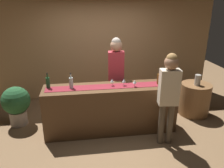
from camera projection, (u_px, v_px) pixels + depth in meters
ground_plane at (110, 129)px, 4.69m from camera, size 10.00×10.00×0.00m
back_wall at (100, 43)px, 5.94m from camera, size 6.00×0.12×2.90m
bar_counter at (110, 109)px, 4.52m from camera, size 2.58×0.60×0.96m
counter_runner_cloth at (110, 86)px, 4.36m from camera, size 2.45×0.28×0.01m
wine_bottle_clear at (71, 83)px, 4.23m from camera, size 0.07×0.07×0.30m
wine_bottle_amber at (159, 79)px, 4.44m from camera, size 0.07×0.07×0.30m
wine_bottle_green at (48, 83)px, 4.24m from camera, size 0.07×0.07×0.30m
wine_glass_near_customer at (124, 81)px, 4.36m from camera, size 0.07×0.07×0.14m
wine_glass_mid_counter at (112, 81)px, 4.36m from camera, size 0.07×0.07×0.14m
wine_glass_far_end at (135, 82)px, 4.30m from camera, size 0.07×0.07×0.14m
bartender at (116, 69)px, 4.86m from camera, size 0.36×0.25×1.80m
customer_sipping at (169, 90)px, 3.90m from camera, size 0.36×0.24×1.71m
round_side_table at (195, 99)px, 5.22m from camera, size 0.68×0.68×0.74m
vase_on_side_table at (198, 80)px, 5.00m from camera, size 0.13×0.13×0.24m
potted_plant_tall at (16, 103)px, 4.73m from camera, size 0.58×0.58×0.85m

